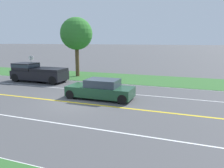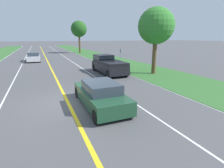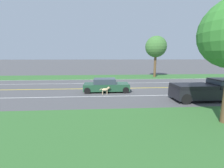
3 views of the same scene
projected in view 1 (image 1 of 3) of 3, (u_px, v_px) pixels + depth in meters
The scene contains 11 objects.
ground_plane at pixel (74, 103), 14.34m from camera, with size 400.00×400.00×0.00m, color #4C4C4F.
centre_divider_line at pixel (74, 103), 14.34m from camera, with size 0.18×160.00×0.01m, color yellow.
lane_edge_line_right at pixel (111, 83), 20.78m from camera, with size 0.14×160.00×0.01m, color white.
lane_dash_same_dir at pixel (96, 91), 17.56m from camera, with size 0.10×160.00×0.01m, color white.
lane_dash_oncoming at pixel (40, 121), 11.12m from camera, with size 0.10×160.00×0.01m, color white.
grass_verge_right at pixel (121, 78), 23.54m from camera, with size 6.00×160.00×0.03m, color #33662D.
ego_car at pixel (101, 89), 15.26m from camera, with size 1.91×4.65×1.38m.
dog at pixel (108, 89), 16.34m from camera, with size 0.27×1.10×0.76m.
pickup_truck at pixel (37, 72), 21.55m from camera, with size 2.05×5.53×1.81m.
roadside_tree_right_near at pixel (76, 34), 23.97m from camera, with size 3.54×3.54×6.52m.
street_sign at pixel (31, 63), 25.30m from camera, with size 0.11×0.64×2.30m.
Camera 1 is at (-12.12, -7.10, 4.02)m, focal length 35.00 mm.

